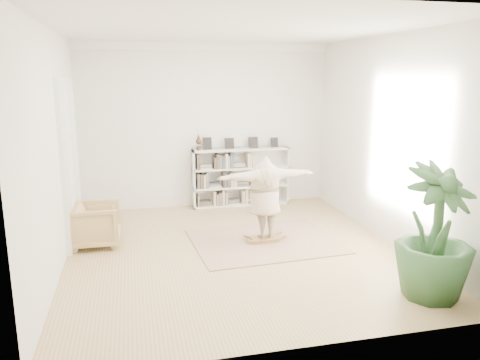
# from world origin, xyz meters

# --- Properties ---
(floor) EXTENTS (6.00, 6.00, 0.00)m
(floor) POSITION_xyz_m (0.00, 0.00, 0.00)
(floor) COLOR #A08052
(floor) RESTS_ON ground
(room_shell) EXTENTS (6.00, 6.00, 6.00)m
(room_shell) POSITION_xyz_m (0.00, 2.94, 3.51)
(room_shell) COLOR silver
(room_shell) RESTS_ON floor
(doors) EXTENTS (0.09, 1.78, 2.92)m
(doors) POSITION_xyz_m (-2.70, 1.30, 1.40)
(doors) COLOR white
(doors) RESTS_ON floor
(bookshelf) EXTENTS (2.20, 0.35, 1.64)m
(bookshelf) POSITION_xyz_m (0.74, 2.82, 0.64)
(bookshelf) COLOR silver
(bookshelf) RESTS_ON floor
(armchair) EXTENTS (0.83, 0.81, 0.75)m
(armchair) POSITION_xyz_m (-2.30, 0.81, 0.37)
(armchair) COLOR tan
(armchair) RESTS_ON floor
(rug) EXTENTS (2.63, 2.17, 0.02)m
(rug) POSITION_xyz_m (0.60, 0.30, 0.01)
(rug) COLOR tan
(rug) RESTS_ON floor
(rocker_board) EXTENTS (0.52, 0.33, 0.11)m
(rocker_board) POSITION_xyz_m (0.60, 0.30, 0.07)
(rocker_board) COLOR olive
(rocker_board) RESTS_ON rug
(person) EXTENTS (1.82, 0.61, 1.46)m
(person) POSITION_xyz_m (0.60, 0.30, 0.85)
(person) COLOR #C3AE92
(person) RESTS_ON rocker_board
(houseplant) EXTENTS (1.25, 1.25, 1.80)m
(houseplant) POSITION_xyz_m (2.16, -2.24, 0.90)
(houseplant) COLOR #2D542A
(houseplant) RESTS_ON floor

